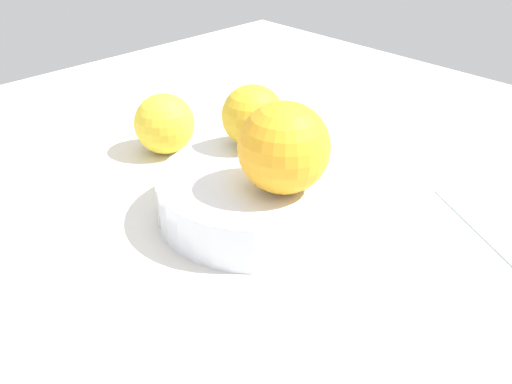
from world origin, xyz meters
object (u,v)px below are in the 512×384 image
Objects in this scene: orange_in_bowl_1 at (283,148)px; orange_loose_0 at (164,124)px; fruit_bowl at (256,197)px; orange_in_bowl_0 at (253,116)px.

orange_in_bowl_1 is 1.18× the size of orange_loose_0.
fruit_bowl is at bearing 178.15° from orange_in_bowl_1.
orange_in_bowl_1 reaches higher than orange_in_bowl_0.
orange_in_bowl_1 is 22.76cm from orange_loose_0.
orange_loose_0 is at bearing 173.19° from orange_in_bowl_1.
orange_in_bowl_0 is (-5.31, 4.67, 5.74)cm from fruit_bowl.
orange_in_bowl_1 reaches higher than fruit_bowl.
orange_in_bowl_0 is at bearing 9.44° from orange_loose_0.
orange_in_bowl_1 is at bearing -28.15° from orange_in_bowl_0.
orange_in_bowl_0 is 0.91× the size of orange_loose_0.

